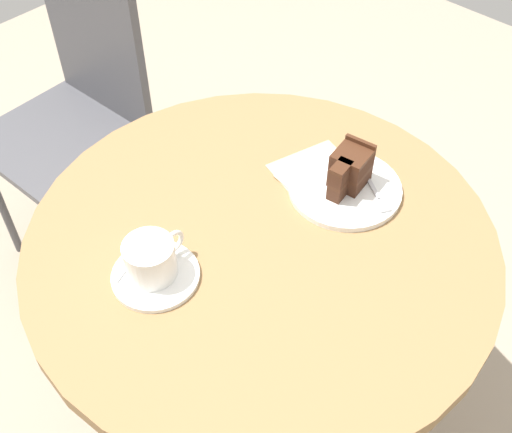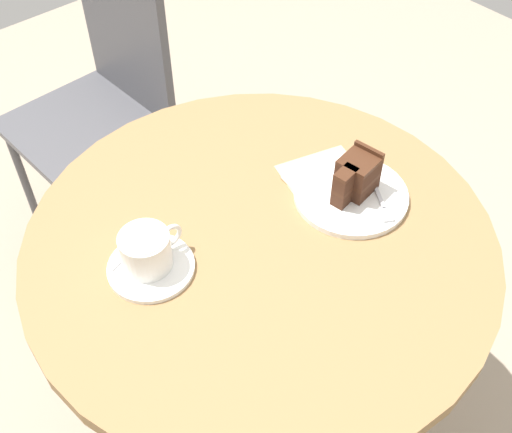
% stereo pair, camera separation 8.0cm
% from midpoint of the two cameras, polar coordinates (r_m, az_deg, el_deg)
% --- Properties ---
extents(ground_plane, '(4.40, 4.40, 0.01)m').
position_cam_midpoint_polar(ground_plane, '(1.78, 1.62, -16.89)').
color(ground_plane, gray).
rests_on(ground_plane, ground).
extents(cafe_table, '(0.88, 0.88, 0.70)m').
position_cam_midpoint_polar(cafe_table, '(1.27, 2.18, -5.05)').
color(cafe_table, olive).
rests_on(cafe_table, ground).
extents(saucer, '(0.15, 0.15, 0.01)m').
position_cam_midpoint_polar(saucer, '(1.14, -7.33, -4.57)').
color(saucer, white).
rests_on(saucer, cafe_table).
extents(coffee_cup, '(0.12, 0.09, 0.07)m').
position_cam_midpoint_polar(coffee_cup, '(1.11, -7.69, -3.02)').
color(coffee_cup, white).
rests_on(coffee_cup, saucer).
extents(teaspoon, '(0.11, 0.04, 0.00)m').
position_cam_midpoint_polar(teaspoon, '(1.17, -8.63, -2.53)').
color(teaspoon, silver).
rests_on(teaspoon, saucer).
extents(cake_plate, '(0.22, 0.22, 0.01)m').
position_cam_midpoint_polar(cake_plate, '(1.27, 10.22, 1.84)').
color(cake_plate, white).
rests_on(cake_plate, cafe_table).
extents(cake_slice, '(0.11, 0.07, 0.09)m').
position_cam_midpoint_polar(cake_slice, '(1.24, 10.70, 3.50)').
color(cake_slice, '#422619').
rests_on(cake_slice, cake_plate).
extents(fork, '(0.09, 0.13, 0.00)m').
position_cam_midpoint_polar(fork, '(1.26, 12.86, 1.26)').
color(fork, silver).
rests_on(fork, cake_plate).
extents(napkin, '(0.20, 0.20, 0.00)m').
position_cam_midpoint_polar(napkin, '(1.29, 8.23, 2.98)').
color(napkin, tan).
rests_on(napkin, cafe_table).
extents(cafe_chair, '(0.40, 0.40, 0.92)m').
position_cam_midpoint_polar(cafe_chair, '(1.83, -11.97, 11.19)').
color(cafe_chair, '#4C4C51').
rests_on(cafe_chair, ground).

